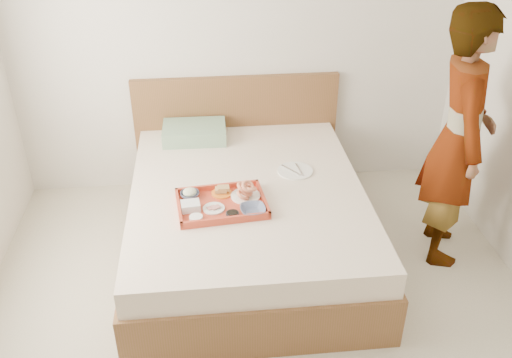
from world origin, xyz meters
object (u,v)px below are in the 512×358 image
object	(u,v)px
tray	(222,203)
bed	(247,219)
person	(459,139)
dinner_plate	(295,171)

from	to	relation	value
tray	bed	bearing A→B (deg)	44.59
tray	person	distance (m)	1.58
bed	tray	world-z (taller)	tray
bed	tray	size ratio (longest dim) A/B	3.59
tray	dinner_plate	distance (m)	0.66
dinner_plate	person	bearing A→B (deg)	-15.75
bed	dinner_plate	distance (m)	0.48
tray	person	world-z (taller)	person
bed	dinner_plate	bearing A→B (deg)	25.62
dinner_plate	person	xyz separation A→B (m)	(1.01, -0.28, 0.34)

